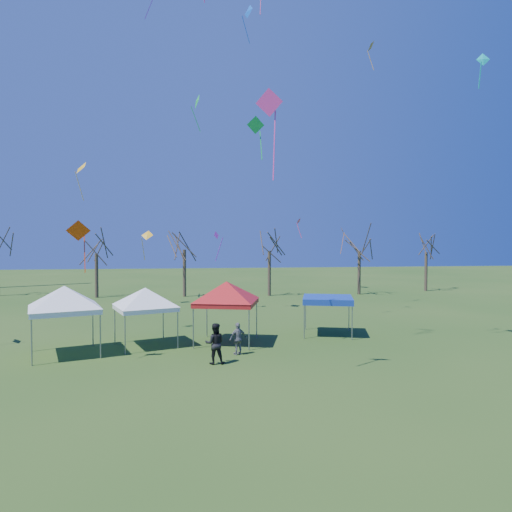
{
  "coord_description": "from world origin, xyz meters",
  "views": [
    {
      "loc": [
        -1.18,
        -20.86,
        5.56
      ],
      "look_at": [
        1.94,
        3.0,
        4.72
      ],
      "focal_mm": 32.0,
      "sensor_mm": 36.0,
      "label": 1
    }
  ],
  "objects_px": {
    "tent_red": "(226,286)",
    "person_dark": "(215,344)",
    "tree_1": "(96,238)",
    "tree_4": "(359,235)",
    "tent_white_mid": "(145,292)",
    "tree_3": "(269,235)",
    "tent_blue": "(328,300)",
    "tree_2": "(184,233)",
    "tree_5": "(426,239)",
    "person_grey": "(238,339)",
    "tent_white_west": "(64,291)"
  },
  "relations": [
    {
      "from": "tree_5",
      "to": "tent_white_west",
      "type": "distance_m",
      "value": 39.48
    },
    {
      "from": "tent_blue",
      "to": "tent_white_west",
      "type": "bearing_deg",
      "value": -168.07
    },
    {
      "from": "tent_white_mid",
      "to": "tent_red",
      "type": "height_order",
      "value": "tent_red"
    },
    {
      "from": "tent_red",
      "to": "person_dark",
      "type": "distance_m",
      "value": 4.69
    },
    {
      "from": "person_grey",
      "to": "person_dark",
      "type": "distance_m",
      "value": 1.91
    },
    {
      "from": "tent_white_mid",
      "to": "tent_blue",
      "type": "distance_m",
      "value": 10.45
    },
    {
      "from": "tent_red",
      "to": "person_grey",
      "type": "distance_m",
      "value": 3.5
    },
    {
      "from": "tent_white_mid",
      "to": "tent_white_west",
      "type": "bearing_deg",
      "value": -158.99
    },
    {
      "from": "tree_3",
      "to": "person_grey",
      "type": "distance_m",
      "value": 24.2
    },
    {
      "from": "tree_4",
      "to": "tree_5",
      "type": "distance_m",
      "value": 8.62
    },
    {
      "from": "tree_1",
      "to": "tree_3",
      "type": "xyz_separation_m",
      "value": [
        16.8,
        -0.6,
        0.29
      ]
    },
    {
      "from": "tree_1",
      "to": "tree_4",
      "type": "relative_size",
      "value": 0.96
    },
    {
      "from": "tent_red",
      "to": "tree_1",
      "type": "bearing_deg",
      "value": 117.95
    },
    {
      "from": "tree_4",
      "to": "person_grey",
      "type": "distance_m",
      "value": 27.71
    },
    {
      "from": "tree_5",
      "to": "tent_white_mid",
      "type": "distance_m",
      "value": 35.76
    },
    {
      "from": "person_dark",
      "to": "tree_1",
      "type": "bearing_deg",
      "value": -65.47
    },
    {
      "from": "tree_1",
      "to": "tree_3",
      "type": "bearing_deg",
      "value": -2.06
    },
    {
      "from": "tree_4",
      "to": "tree_5",
      "type": "height_order",
      "value": "tree_4"
    },
    {
      "from": "tree_4",
      "to": "person_dark",
      "type": "height_order",
      "value": "tree_4"
    },
    {
      "from": "tent_red",
      "to": "person_dark",
      "type": "bearing_deg",
      "value": -100.98
    },
    {
      "from": "tree_5",
      "to": "tent_red",
      "type": "distance_m",
      "value": 32.49
    },
    {
      "from": "tree_1",
      "to": "tent_red",
      "type": "relative_size",
      "value": 1.78
    },
    {
      "from": "tent_white_west",
      "to": "tree_3",
      "type": "bearing_deg",
      "value": 58.33
    },
    {
      "from": "tent_blue",
      "to": "person_grey",
      "type": "relative_size",
      "value": 2.24
    },
    {
      "from": "tree_5",
      "to": "tent_red",
      "type": "bearing_deg",
      "value": -136.04
    },
    {
      "from": "tent_red",
      "to": "tent_blue",
      "type": "relative_size",
      "value": 1.21
    },
    {
      "from": "tree_5",
      "to": "tent_white_mid",
      "type": "xyz_separation_m",
      "value": [
        -27.58,
        -22.58,
        -2.87
      ]
    },
    {
      "from": "tree_4",
      "to": "tent_white_mid",
      "type": "height_order",
      "value": "tree_4"
    },
    {
      "from": "person_dark",
      "to": "tent_white_west",
      "type": "bearing_deg",
      "value": -17.63
    },
    {
      "from": "tree_5",
      "to": "tent_white_west",
      "type": "bearing_deg",
      "value": -142.48
    },
    {
      "from": "tree_2",
      "to": "tree_5",
      "type": "relative_size",
      "value": 1.1
    },
    {
      "from": "tree_3",
      "to": "tent_blue",
      "type": "xyz_separation_m",
      "value": [
        0.42,
        -19.02,
        -4.03
      ]
    },
    {
      "from": "tree_1",
      "to": "tree_4",
      "type": "bearing_deg",
      "value": -1.42
    },
    {
      "from": "tent_red",
      "to": "person_dark",
      "type": "relative_size",
      "value": 2.3
    },
    {
      "from": "tent_blue",
      "to": "person_dark",
      "type": "height_order",
      "value": "tent_blue"
    },
    {
      "from": "person_grey",
      "to": "tree_5",
      "type": "bearing_deg",
      "value": -156.35
    },
    {
      "from": "person_grey",
      "to": "tent_red",
      "type": "bearing_deg",
      "value": -105.22
    },
    {
      "from": "tree_3",
      "to": "person_dark",
      "type": "distance_m",
      "value": 25.87
    },
    {
      "from": "tree_1",
      "to": "person_grey",
      "type": "relative_size",
      "value": 4.84
    },
    {
      "from": "tree_3",
      "to": "tent_white_mid",
      "type": "height_order",
      "value": "tree_3"
    },
    {
      "from": "tree_3",
      "to": "person_dark",
      "type": "xyz_separation_m",
      "value": [
        -6.41,
        -24.53,
        -5.16
      ]
    },
    {
      "from": "tent_blue",
      "to": "person_grey",
      "type": "xyz_separation_m",
      "value": [
        -5.65,
        -4.01,
        -1.27
      ]
    },
    {
      "from": "tree_3",
      "to": "tent_blue",
      "type": "distance_m",
      "value": 19.44
    },
    {
      "from": "tree_5",
      "to": "person_dark",
      "type": "bearing_deg",
      "value": -132.23
    },
    {
      "from": "person_grey",
      "to": "person_dark",
      "type": "xyz_separation_m",
      "value": [
        -1.18,
        -1.5,
        0.14
      ]
    },
    {
      "from": "tree_1",
      "to": "tent_white_mid",
      "type": "height_order",
      "value": "tree_1"
    },
    {
      "from": "tree_2",
      "to": "tent_red",
      "type": "bearing_deg",
      "value": -82.39
    },
    {
      "from": "person_grey",
      "to": "tent_white_mid",
      "type": "bearing_deg",
      "value": -51.81
    },
    {
      "from": "tent_white_west",
      "to": "tent_red",
      "type": "relative_size",
      "value": 0.98
    },
    {
      "from": "tree_3",
      "to": "tent_red",
      "type": "xyz_separation_m",
      "value": [
        -5.62,
        -20.46,
        -2.96
      ]
    }
  ]
}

